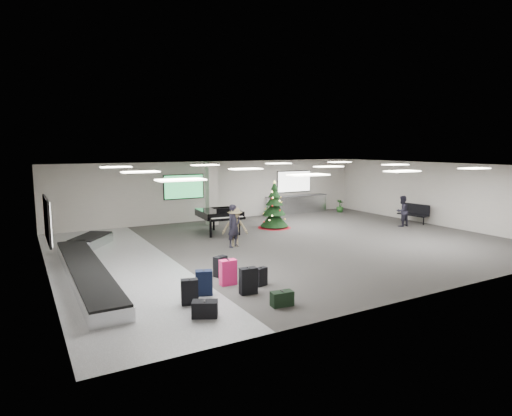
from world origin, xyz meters
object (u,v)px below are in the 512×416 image
potted_plant_right (340,206)px  potted_plant_left (267,210)px  bench (414,212)px  christmas_tree (274,211)px  grand_piano (220,214)px  pink_suitcase (228,272)px  traveler_a (234,226)px  traveler_b (235,227)px  service_counter (297,204)px  traveler_bench (402,211)px  baggage_carousel (87,264)px

potted_plant_right → potted_plant_left: bearing=170.2°
bench → christmas_tree: bearing=153.8°
grand_piano → bench: grand_piano is taller
pink_suitcase → christmas_tree: christmas_tree is taller
potted_plant_right → traveler_a: bearing=-152.6°
traveler_b → pink_suitcase: bearing=-93.3°
pink_suitcase → traveler_a: bearing=64.2°
traveler_a → traveler_b: (0.08, 0.06, -0.07)m
christmas_tree → grand_piano: (-2.96, 0.03, 0.10)m
pink_suitcase → christmas_tree: (5.85, 6.92, 0.44)m
grand_piano → traveler_a: traveler_a is taller
service_counter → potted_plant_left: size_ratio=5.45×
traveler_b → traveler_bench: size_ratio=1.02×
bench → traveler_b: 10.61m
pink_suitcase → grand_piano: 7.54m
traveler_bench → traveler_a: bearing=-4.8°
christmas_tree → traveler_b: size_ratio=1.50×
service_counter → baggage_carousel: bearing=-152.3°
service_counter → bench: 6.77m
pink_suitcase → potted_plant_left: (7.29, 10.06, 0.00)m
service_counter → traveler_a: size_ratio=2.36×
christmas_tree → grand_piano: size_ratio=1.00×
baggage_carousel → christmas_tree: size_ratio=4.10×
traveler_a → service_counter: bearing=22.0°
baggage_carousel → traveler_bench: size_ratio=6.24×
traveler_bench → traveler_b: bearing=-5.2°
service_counter → potted_plant_left: 2.21m
grand_piano → christmas_tree: bearing=4.4°
service_counter → potted_plant_right: bearing=-21.1°
service_counter → traveler_b: size_ratio=2.56×
baggage_carousel → traveler_b: traveler_b is taller
potted_plant_right → grand_piano: bearing=-165.9°
service_counter → grand_piano: bearing=-153.5°
traveler_b → potted_plant_left: traveler_b is taller
baggage_carousel → traveler_a: 5.69m
traveler_a → potted_plant_left: 7.76m
christmas_tree → traveler_a: bearing=-142.6°
traveler_a → potted_plant_right: (9.77, 5.07, -0.46)m
traveler_a → traveler_b: 0.12m
baggage_carousel → christmas_tree: (9.21, 3.43, 0.60)m
grand_piano → traveler_b: traveler_b is taller
grand_piano → traveler_a: size_ratio=1.37×
traveler_b → service_counter: bearing=65.6°
grand_piano → traveler_b: 2.77m
service_counter → traveler_b: 9.32m
service_counter → grand_piano: 7.37m
service_counter → christmas_tree: 4.92m
grand_piano → potted_plant_right: bearing=19.0°
traveler_b → baggage_carousel: bearing=-146.9°
baggage_carousel → christmas_tree: christmas_tree is taller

